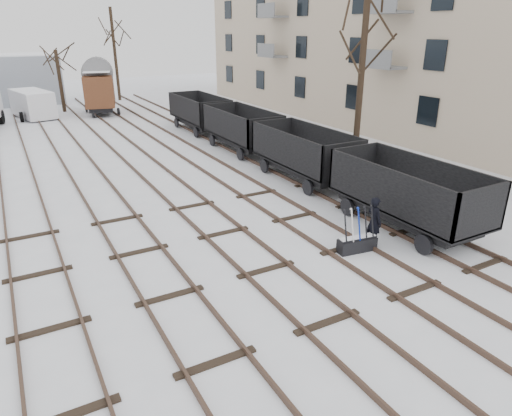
{
  "coord_description": "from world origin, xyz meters",
  "views": [
    {
      "loc": [
        -6.09,
        -10.36,
        6.76
      ],
      "look_at": [
        0.74,
        1.94,
        1.2
      ],
      "focal_mm": 32.0,
      "sensor_mm": 36.0,
      "label": 1
    }
  ],
  "objects_px": {
    "ground_frame": "(357,243)",
    "freight_wagon_a": "(406,203)",
    "worker": "(374,222)",
    "box_van_wagon": "(99,89)",
    "panel_van": "(32,104)"
  },
  "relations": [
    {
      "from": "panel_van",
      "to": "box_van_wagon",
      "type": "bearing_deg",
      "value": -23.07
    },
    {
      "from": "ground_frame",
      "to": "panel_van",
      "type": "xyz_separation_m",
      "value": [
        -7.03,
        31.04,
        0.84
      ]
    },
    {
      "from": "ground_frame",
      "to": "box_van_wagon",
      "type": "bearing_deg",
      "value": 101.06
    },
    {
      "from": "worker",
      "to": "box_van_wagon",
      "type": "bearing_deg",
      "value": 8.22
    },
    {
      "from": "freight_wagon_a",
      "to": "panel_van",
      "type": "bearing_deg",
      "value": 107.91
    },
    {
      "from": "ground_frame",
      "to": "freight_wagon_a",
      "type": "xyz_separation_m",
      "value": [
        2.78,
        0.68,
        0.64
      ]
    },
    {
      "from": "ground_frame",
      "to": "freight_wagon_a",
      "type": "relative_size",
      "value": 0.25
    },
    {
      "from": "ground_frame",
      "to": "worker",
      "type": "xyz_separation_m",
      "value": [
        0.75,
        0.1,
        0.57
      ]
    },
    {
      "from": "panel_van",
      "to": "freight_wagon_a",
      "type": "bearing_deg",
      "value": -85.02
    },
    {
      "from": "ground_frame",
      "to": "freight_wagon_a",
      "type": "height_order",
      "value": "freight_wagon_a"
    },
    {
      "from": "ground_frame",
      "to": "freight_wagon_a",
      "type": "distance_m",
      "value": 2.93
    },
    {
      "from": "freight_wagon_a",
      "to": "panel_van",
      "type": "distance_m",
      "value": 31.91
    },
    {
      "from": "worker",
      "to": "box_van_wagon",
      "type": "xyz_separation_m",
      "value": [
        -2.63,
        30.02,
        1.23
      ]
    },
    {
      "from": "worker",
      "to": "panel_van",
      "type": "distance_m",
      "value": 31.91
    },
    {
      "from": "ground_frame",
      "to": "worker",
      "type": "bearing_deg",
      "value": 15.09
    }
  ]
}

